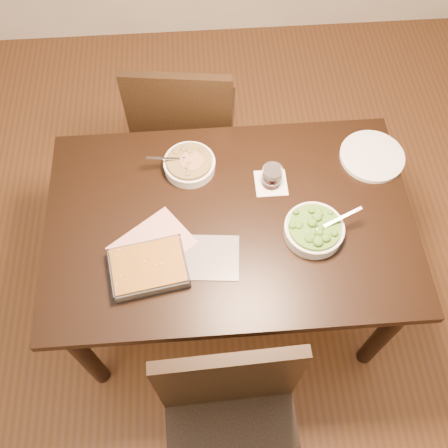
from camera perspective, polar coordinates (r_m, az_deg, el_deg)
name	(u,v)px	position (r m, az deg, el deg)	size (l,w,h in m)	color
ground	(228,293)	(2.57, 0.51, -7.87)	(4.00, 4.00, 0.00)	#4D3116
table	(230,230)	(1.98, 0.66, -0.74)	(1.40, 0.90, 0.75)	black
magazine_a	(152,245)	(1.85, -8.24, -2.43)	(0.28, 0.20, 0.01)	#AE313E
magazine_b	(204,257)	(1.81, -2.33, -3.82)	(0.26, 0.18, 0.00)	#25242C
coaster	(271,183)	(1.99, 5.38, 4.69)	(0.12, 0.12, 0.00)	white
stew_bowl	(189,164)	(2.00, -3.97, 6.87)	(0.23, 0.21, 0.08)	white
broccoli_bowl	(314,229)	(1.86, 10.25, -0.62)	(0.25, 0.22, 0.09)	white
baking_dish	(149,268)	(1.79, -8.60, -4.95)	(0.30, 0.24, 0.05)	silver
wine_tumbler	(272,176)	(1.95, 5.49, 5.48)	(0.08, 0.08, 0.09)	black
dinner_plate	(372,156)	(2.13, 16.56, 7.43)	(0.26, 0.26, 0.02)	silver
chair_near	(232,429)	(1.84, 0.96, -22.35)	(0.48, 0.48, 0.99)	black
chair_far	(185,125)	(2.44, -4.48, 11.17)	(0.51, 0.51, 0.98)	black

